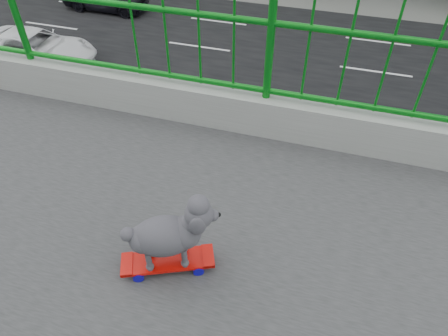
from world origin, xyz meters
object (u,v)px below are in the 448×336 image
(skateboard, at_px, (168,262))
(car_5, at_px, (365,238))
(car_2, at_px, (35,49))
(car_1, at_px, (354,154))
(poodle, at_px, (169,233))

(skateboard, bearing_deg, car_5, 136.17)
(skateboard, xyz_separation_m, car_2, (-12.38, -11.92, -6.32))
(skateboard, relative_size, car_1, 0.11)
(skateboard, distance_m, car_2, 18.31)
(skateboard, distance_m, car_1, 11.25)
(poodle, distance_m, car_5, 9.09)
(car_2, distance_m, car_5, 15.44)
(poodle, relative_size, car_5, 0.10)
(skateboard, bearing_deg, car_1, 145.69)
(car_2, xyz_separation_m, car_5, (6.40, 14.05, 0.05))
(skateboard, relative_size, car_2, 0.10)
(poodle, bearing_deg, car_5, 136.35)
(skateboard, height_order, car_2, skateboard)
(car_1, distance_m, car_5, 3.24)
(poodle, height_order, car_1, poodle)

